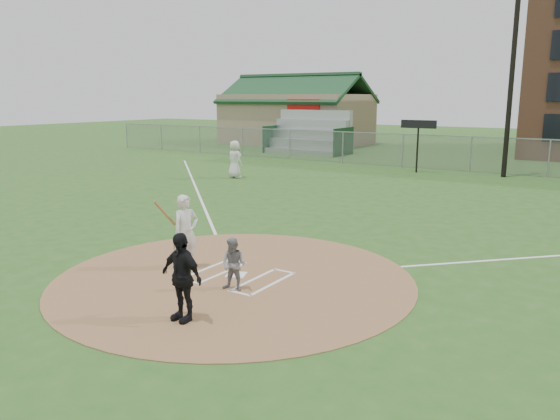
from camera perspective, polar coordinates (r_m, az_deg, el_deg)
The scene contains 14 objects.
ground at distance 12.94m, azimuth -4.81°, elevation -7.17°, with size 140.00×140.00×0.00m, color #29541D.
dirt_circle at distance 12.94m, azimuth -4.81°, elevation -7.13°, with size 8.40×8.40×0.02m, color #956D46.
home_plate at distance 13.10m, azimuth -4.60°, elevation -6.77°, with size 0.44×0.44×0.03m, color white.
foul_line_third at distance 25.27m, azimuth -8.68°, elevation 2.08°, with size 0.10×24.00×0.01m, color white.
catcher at distance 11.98m, azimuth -4.86°, elevation -5.69°, with size 0.57×0.44×1.17m, color slate.
umpire at distance 10.47m, azimuth -10.28°, elevation -6.88°, with size 1.00×0.42×1.71m, color black.
ondeck_player at distance 28.81m, azimuth -4.74°, elevation 5.30°, with size 0.95×0.62×1.94m, color silver.
batters_boxes at distance 13.05m, azimuth -4.41°, elevation -6.89°, with size 2.08×1.88×0.01m.
batter_at_plate at distance 13.56m, azimuth -9.79°, elevation -2.26°, with size 0.71×1.09×1.84m.
outfield_fence at distance 32.72m, azimuth 19.31°, elevation 5.53°, with size 56.08×0.08×2.03m.
bleachers at distance 41.41m, azimuth 2.91°, elevation 8.13°, with size 6.08×3.20×3.20m.
clubhouse at distance 49.75m, azimuth 1.79°, elevation 9.67°, with size 12.20×8.71×6.23m.
light_pole at distance 31.28m, azimuth 23.27°, elevation 15.27°, with size 1.20×0.30×12.22m.
scoreboard_sign at distance 31.57m, azimuth 14.25°, elevation 8.12°, with size 2.00×0.10×2.93m.
Camera 1 is at (7.48, -9.70, 4.19)m, focal length 35.00 mm.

